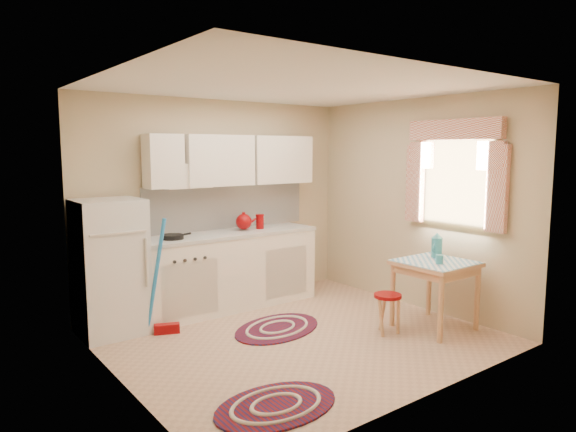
# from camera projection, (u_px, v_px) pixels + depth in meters

# --- Properties ---
(room_shell) EXTENTS (3.64, 3.60, 2.52)m
(room_shell) POSITION_uv_depth(u_px,v_px,m) (296.00, 179.00, 5.31)
(room_shell) COLOR tan
(room_shell) RESTS_ON ground
(fridge) EXTENTS (0.65, 0.60, 1.40)m
(fridge) POSITION_uv_depth(u_px,v_px,m) (110.00, 267.00, 5.25)
(fridge) COLOR silver
(fridge) RESTS_ON ground
(broom) EXTENTS (0.30, 0.22, 1.20)m
(broom) POSITION_uv_depth(u_px,v_px,m) (165.00, 277.00, 5.26)
(broom) COLOR #207CCC
(broom) RESTS_ON ground
(base_cabinets) EXTENTS (2.25, 0.60, 0.88)m
(base_cabinets) POSITION_uv_depth(u_px,v_px,m) (227.00, 272.00, 6.17)
(base_cabinets) COLOR white
(base_cabinets) RESTS_ON ground
(countertop) EXTENTS (2.27, 0.62, 0.04)m
(countertop) POSITION_uv_depth(u_px,v_px,m) (226.00, 234.00, 6.11)
(countertop) COLOR #BAB9B1
(countertop) RESTS_ON base_cabinets
(frying_pan) EXTENTS (0.30, 0.30, 0.05)m
(frying_pan) POSITION_uv_depth(u_px,v_px,m) (173.00, 237.00, 5.64)
(frying_pan) COLOR black
(frying_pan) RESTS_ON countertop
(red_kettle) EXTENTS (0.25, 0.23, 0.21)m
(red_kettle) POSITION_uv_depth(u_px,v_px,m) (244.00, 222.00, 6.24)
(red_kettle) COLOR #830407
(red_kettle) RESTS_ON countertop
(red_canister) EXTENTS (0.13, 0.13, 0.16)m
(red_canister) POSITION_uv_depth(u_px,v_px,m) (260.00, 222.00, 6.38)
(red_canister) COLOR #830407
(red_canister) RESTS_ON countertop
(table) EXTENTS (0.72, 0.72, 0.72)m
(table) POSITION_uv_depth(u_px,v_px,m) (434.00, 295.00, 5.46)
(table) COLOR tan
(table) RESTS_ON ground
(stool) EXTENTS (0.37, 0.37, 0.42)m
(stool) POSITION_uv_depth(u_px,v_px,m) (387.00, 314.00, 5.30)
(stool) COLOR #830407
(stool) RESTS_ON ground
(coffee_pot) EXTENTS (0.17, 0.15, 0.29)m
(coffee_pot) POSITION_uv_depth(u_px,v_px,m) (437.00, 245.00, 5.59)
(coffee_pot) COLOR teal
(coffee_pot) RESTS_ON table
(mug) EXTENTS (0.10, 0.10, 0.10)m
(mug) POSITION_uv_depth(u_px,v_px,m) (439.00, 260.00, 5.28)
(mug) COLOR teal
(mug) RESTS_ON table
(rug_center) EXTENTS (1.25, 1.00, 0.02)m
(rug_center) POSITION_uv_depth(u_px,v_px,m) (277.00, 328.00, 5.46)
(rug_center) COLOR #670D0B
(rug_center) RESTS_ON ground
(rug_left) EXTENTS (1.01, 0.69, 0.02)m
(rug_left) POSITION_uv_depth(u_px,v_px,m) (276.00, 406.00, 3.80)
(rug_left) COLOR #670D0B
(rug_left) RESTS_ON ground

